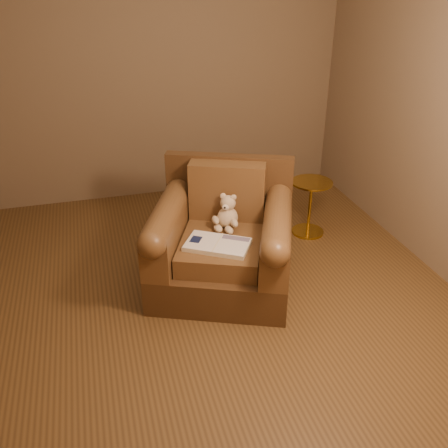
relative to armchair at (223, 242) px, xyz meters
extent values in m
plane|color=brown|center=(-0.20, -0.07, -0.37)|extent=(4.00, 4.00, 0.00)
cube|color=#79644A|center=(-0.20, 1.93, 0.98)|extent=(4.00, 0.02, 2.70)
cube|color=#79644A|center=(-0.20, -2.07, 0.98)|extent=(4.00, 0.02, 2.70)
cube|color=#79644A|center=(1.80, -0.07, 0.98)|extent=(0.02, 4.00, 2.70)
cube|color=#4A3018|center=(-0.02, -0.04, -0.22)|extent=(1.38, 1.35, 0.30)
cube|color=#4A3018|center=(0.16, 0.37, 0.26)|extent=(1.03, 0.51, 0.66)
cube|color=brown|center=(-0.04, -0.09, 0.01)|extent=(0.86, 0.93, 0.16)
cube|color=brown|center=(0.10, 0.25, 0.33)|extent=(0.64, 0.40, 0.48)
cube|color=brown|center=(-0.43, 0.07, 0.10)|extent=(0.55, 0.92, 0.34)
cube|color=brown|center=(0.35, -0.26, 0.10)|extent=(0.55, 0.92, 0.34)
cylinder|color=brown|center=(-0.43, 0.07, 0.27)|extent=(0.55, 0.92, 0.21)
cylinder|color=brown|center=(0.35, -0.26, 0.27)|extent=(0.55, 0.92, 0.21)
ellipsoid|color=#CEB490|center=(0.06, 0.09, 0.17)|extent=(0.17, 0.15, 0.18)
sphere|color=#CEB490|center=(0.07, 0.09, 0.30)|extent=(0.12, 0.12, 0.12)
ellipsoid|color=#CEB490|center=(0.03, 0.12, 0.35)|extent=(0.05, 0.03, 0.05)
ellipsoid|color=#CEB490|center=(0.11, 0.07, 0.35)|extent=(0.05, 0.03, 0.05)
ellipsoid|color=beige|center=(0.03, 0.04, 0.28)|extent=(0.06, 0.04, 0.05)
sphere|color=black|center=(0.02, 0.03, 0.29)|extent=(0.02, 0.02, 0.02)
ellipsoid|color=#CEB490|center=(-0.04, 0.07, 0.17)|extent=(0.06, 0.11, 0.06)
ellipsoid|color=#CEB490|center=(0.09, -0.02, 0.17)|extent=(0.06, 0.11, 0.06)
ellipsoid|color=#CEB490|center=(-0.03, 0.02, 0.12)|extent=(0.07, 0.11, 0.06)
ellipsoid|color=#CEB490|center=(0.04, -0.03, 0.12)|extent=(0.07, 0.11, 0.06)
cube|color=beige|center=(-0.10, -0.20, 0.10)|extent=(0.55, 0.49, 0.03)
cube|color=white|center=(-0.20, -0.14, 0.12)|extent=(0.34, 0.36, 0.00)
cube|color=white|center=(0.00, -0.27, 0.12)|extent=(0.34, 0.36, 0.00)
cube|color=beige|center=(-0.10, -0.20, 0.12)|extent=(0.16, 0.25, 0.00)
cube|color=#0F1638|center=(-0.25, -0.12, 0.12)|extent=(0.12, 0.13, 0.00)
cube|color=slate|center=(0.05, -0.18, 0.12)|extent=(0.21, 0.16, 0.00)
cylinder|color=gold|center=(1.02, 0.57, -0.36)|extent=(0.31, 0.31, 0.02)
cylinder|color=gold|center=(1.02, 0.57, -0.10)|extent=(0.03, 0.03, 0.51)
cylinder|color=gold|center=(1.02, 0.57, 0.16)|extent=(0.39, 0.39, 0.02)
cylinder|color=gold|center=(1.02, 0.57, 0.15)|extent=(0.03, 0.03, 0.02)
camera|label=1|loc=(-0.92, -3.35, 2.02)|focal=40.00mm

